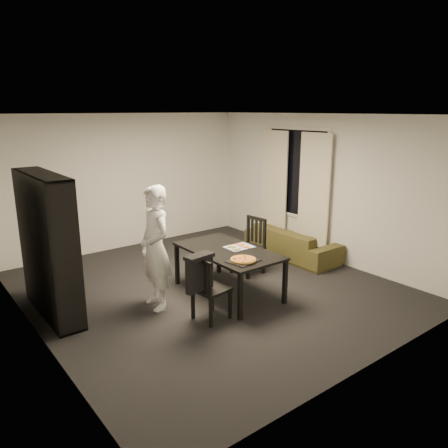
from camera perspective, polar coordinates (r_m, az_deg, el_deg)
room at (r=6.41m, az=-1.97°, el=2.40°), size 5.01×5.51×2.61m
window_pane at (r=8.44m, az=9.47°, el=6.61°), size 0.02×1.40×1.60m
window_frame at (r=8.44m, az=9.44°, el=6.61°), size 0.03×1.52×1.72m
curtain_left at (r=8.10m, az=11.64°, el=3.65°), size 0.03×0.70×2.25m
curtain_right at (r=8.80m, az=6.51°, el=4.73°), size 0.03×0.70×2.25m
bookshelf at (r=6.12m, az=-22.00°, el=-2.67°), size 0.35×1.50×1.90m
dining_table at (r=6.41m, az=0.55°, el=-3.90°), size 0.91×1.63×0.68m
chair_left at (r=5.64m, az=-2.29°, el=-7.98°), size 0.45×0.45×0.87m
chair_right at (r=7.29m, az=3.64°, el=-2.30°), size 0.47×0.47×0.94m
draped_jacket at (r=5.48m, az=-3.22°, el=-6.17°), size 0.41×0.21×0.48m
person at (r=5.98m, az=-8.97°, el=-3.11°), size 0.46×0.65×1.71m
baking_tray at (r=5.92m, az=2.55°, el=-4.84°), size 0.45×0.38×0.01m
pepperoni_pizza at (r=5.91m, az=2.52°, el=-4.66°), size 0.35×0.35×0.03m
kitchen_towel at (r=6.51m, az=2.01°, el=-3.02°), size 0.41×0.31×0.01m
pizza_slices at (r=6.48m, az=1.84°, el=-2.99°), size 0.46×0.42×0.01m
sofa at (r=8.22m, az=8.86°, el=-2.36°), size 0.73×1.88×0.55m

